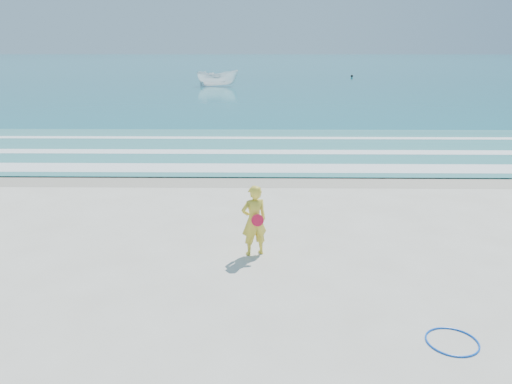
{
  "coord_description": "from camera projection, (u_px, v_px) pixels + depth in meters",
  "views": [
    {
      "loc": [
        0.15,
        -7.93,
        4.58
      ],
      "look_at": [
        -0.02,
        4.0,
        1.0
      ],
      "focal_mm": 35.0,
      "sensor_mm": 36.0,
      "label": 1
    }
  ],
  "objects": [
    {
      "name": "wet_sand",
      "position": [
        258.0,
        178.0,
        17.53
      ],
      "size": [
        400.0,
        2.4,
        0.0
      ],
      "primitive_type": "cube",
      "color": "#B2A893",
      "rests_on": "ground"
    },
    {
      "name": "buoy",
      "position": [
        352.0,
        76.0,
        67.82
      ],
      "size": [
        0.35,
        0.35,
        0.35
      ],
      "primitive_type": "sphere",
      "color": "black",
      "rests_on": "ocean"
    },
    {
      "name": "boat",
      "position": [
        218.0,
        78.0,
        53.67
      ],
      "size": [
        4.49,
        1.76,
        1.72
      ],
      "primitive_type": "imported",
      "rotation": [
        0.0,
        0.0,
        1.59
      ],
      "color": "white",
      "rests_on": "ocean"
    },
    {
      "name": "hoop",
      "position": [
        452.0,
        342.0,
        7.94
      ],
      "size": [
        0.94,
        0.94,
        0.03
      ],
      "primitive_type": "torus",
      "rotation": [
        0.0,
        0.0,
        0.14
      ],
      "color": "blue",
      "rests_on": "ground"
    },
    {
      "name": "woman",
      "position": [
        254.0,
        220.0,
        11.04
      ],
      "size": [
        0.69,
        0.57,
        1.61
      ],
      "color": "gold",
      "rests_on": "ground"
    },
    {
      "name": "foam_near",
      "position": [
        259.0,
        168.0,
        18.76
      ],
      "size": [
        400.0,
        1.4,
        0.01
      ],
      "primitive_type": "cube",
      "color": "white",
      "rests_on": "shallow"
    },
    {
      "name": "shallow",
      "position": [
        260.0,
        148.0,
        22.31
      ],
      "size": [
        400.0,
        10.0,
        0.01
      ],
      "primitive_type": "cube",
      "color": "#59B7AD",
      "rests_on": "ocean"
    },
    {
      "name": "ground",
      "position": [
        254.0,
        310.0,
        8.92
      ],
      "size": [
        400.0,
        400.0,
        0.0
      ],
      "primitive_type": "plane",
      "color": "silver",
      "rests_on": "ground"
    },
    {
      "name": "ocean",
      "position": [
        263.0,
        64.0,
        109.46
      ],
      "size": [
        400.0,
        190.0,
        0.04
      ],
      "primitive_type": "cube",
      "color": "#19727F",
      "rests_on": "ground"
    },
    {
      "name": "foam_far",
      "position": [
        260.0,
        138.0,
        24.7
      ],
      "size": [
        400.0,
        0.6,
        0.01
      ],
      "primitive_type": "cube",
      "color": "white",
      "rests_on": "shallow"
    },
    {
      "name": "foam_mid",
      "position": [
        259.0,
        152.0,
        21.54
      ],
      "size": [
        400.0,
        0.9,
        0.01
      ],
      "primitive_type": "cube",
      "color": "white",
      "rests_on": "shallow"
    }
  ]
}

